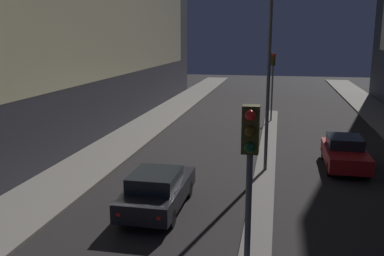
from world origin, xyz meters
TOP-DOWN VIEW (x-y plane):
  - median_strip at (0.00, 16.45)m, footprint 0.95×30.90m
  - traffic_light_near at (0.00, 3.13)m, footprint 0.32×0.42m
  - traffic_light_mid at (0.00, 27.45)m, footprint 0.32×0.42m
  - street_lamp at (0.00, 15.21)m, footprint 0.51×0.51m
  - car_left_lane at (-3.77, 9.83)m, footprint 1.93×4.63m
  - car_right_lane at (3.77, 16.63)m, footprint 1.88×4.39m

SIDE VIEW (x-z plane):
  - median_strip at x=0.00m, z-range 0.00..0.13m
  - car_right_lane at x=3.77m, z-range 0.01..1.55m
  - car_left_lane at x=-3.77m, z-range 0.01..1.55m
  - traffic_light_near at x=0.00m, z-range 1.27..6.27m
  - traffic_light_mid at x=0.00m, z-range 1.27..6.27m
  - street_lamp at x=0.00m, z-range 1.61..10.61m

